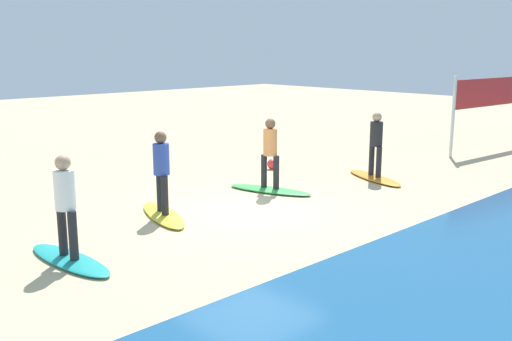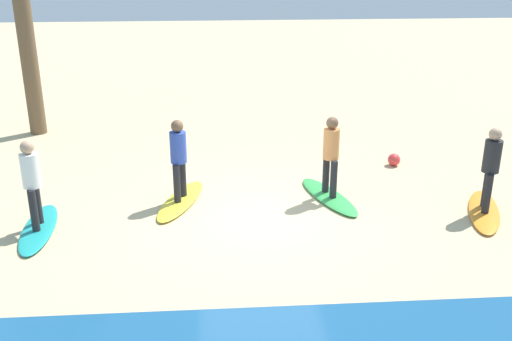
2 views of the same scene
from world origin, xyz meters
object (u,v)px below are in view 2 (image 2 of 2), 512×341
Objects in this scene: surfboard_yellow at (181,201)px; surfer_yellow at (178,154)px; surfboard_teal at (39,229)px; surfboard_green at (329,196)px; surfer_orange at (491,163)px; surfboard_orange at (484,211)px; beach_ball at (394,160)px; surfer_green at (331,151)px; surfer_teal at (31,178)px.

surfer_yellow is at bearing 18.14° from surfboard_yellow.
surfboard_yellow is 2.74m from surfboard_teal.
surfer_orange is at bearing 54.01° from surfboard_green.
surfboard_orange is 2.89m from beach_ball.
surfer_green is at bearing 179.81° from surfer_yellow.
beach_ball reaches higher than surfboard_green.
surfboard_green is 5.73m from surfer_teal.
surfer_teal is (8.40, 0.13, 0.99)m from surfboard_orange.
surfboard_teal is at bearing 20.97° from beach_ball.
surfer_green reaches higher than surfboard_yellow.
surfboard_green is 1.00× the size of surfboard_yellow.
surfer_orange is 0.78× the size of surfboard_yellow.
surfboard_yellow is at bearing -0.19° from surfer_green.
surfer_yellow is at bearing -78.58° from surfboard_orange.
surfboard_teal is at bearing 23.02° from surfer_yellow.
surfer_orange is 0.78× the size of surfboard_green.
surfer_green reaches higher than surfboard_teal.
surfer_green is 3.17m from surfboard_yellow.
surfer_yellow is (0.00, 0.00, 0.99)m from surfboard_yellow.
surfer_orange is 8.40m from surfer_teal.
surfer_orange is at bearing 87.18° from surfboard_teal.
surfboard_orange is 5.95m from surfboard_yellow.
surfer_teal is at bearing -48.84° from surfboard_yellow.
surfer_orange is 1.00× the size of surfer_teal.
surfer_teal reaches higher than surfboard_orange.
surfboard_green is at bearing 97.16° from surfboard_teal.
surfer_orange and surfer_teal have the same top height.
surfboard_green is 3.17m from surfer_yellow.
surfer_green reaches higher than beach_ball.
surfboard_green is 2.59m from beach_ball.
surfer_orange and surfer_green have the same top height.
beach_ball is (-1.87, -1.78, -0.89)m from surfer_green.
surfer_yellow is (5.88, -0.94, 0.99)m from surfboard_orange.
beach_ball is (-7.41, -2.84, -0.89)m from surfer_teal.
surfer_orange is 8.46m from surfboard_teal.
surfer_orange is 3.02m from beach_ball.
surfboard_teal is 0.99m from surfer_teal.
surfer_teal is (5.54, 1.06, 0.00)m from surfer_green.
surfer_yellow is 5.28m from beach_ball.
surfer_green is 5.62× the size of beach_ball.
surfer_yellow is (5.88, -0.94, 0.00)m from surfer_orange.
surfer_yellow is (3.02, -0.01, 0.00)m from surfer_green.
beach_ball is at bearing -159.03° from surfer_teal.
surfer_teal is (2.52, 1.07, 0.99)m from surfboard_yellow.
surfboard_orange and surfboard_yellow have the same top height.
beach_ball is at bearing -136.50° from surfer_green.
surfboard_orange is 8.46m from surfer_teal.
beach_ball is (0.99, -2.71, 0.10)m from surfboard_orange.
surfer_yellow reaches higher than surfboard_yellow.
surfer_yellow reaches higher than beach_ball.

